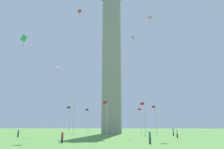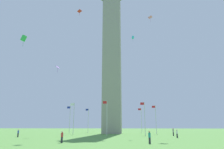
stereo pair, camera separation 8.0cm
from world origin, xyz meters
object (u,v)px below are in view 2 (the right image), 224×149
person_teal_shirt (150,137)px  kite_red_diamond (80,11)px  flagpole_nw (88,119)px  kite_green_box (24,38)px  flagpole_w (115,119)px  kite_purple_diamond (58,67)px  flagpole_n (70,118)px  kite_cyan_box (133,37)px  person_red_shirt (62,137)px  kite_pink_diamond (150,17)px  flagpole_ne (73,117)px  flagpole_sw (141,119)px  obelisk_monument (112,52)px  person_blue_shirt (18,133)px  flagpole_se (145,117)px  person_white_shirt (177,134)px  person_gray_shirt (173,132)px  flagpole_e (107,116)px  flagpole_s (156,118)px

person_teal_shirt → kite_red_diamond: kite_red_diamond is taller
flagpole_nw → kite_green_box: kite_green_box is taller
flagpole_w → kite_purple_diamond: size_ratio=4.88×
flagpole_n → kite_cyan_box: 31.98m
person_red_shirt → kite_purple_diamond: bearing=30.5°
kite_purple_diamond → kite_pink_diamond: size_ratio=1.11×
flagpole_ne → flagpole_sw: size_ratio=1.00×
obelisk_monument → flagpole_sw: bearing=-134.8°
kite_purple_diamond → person_blue_shirt: bearing=50.0°
flagpole_sw → kite_cyan_box: 30.67m
person_red_shirt → kite_purple_diamond: size_ratio=0.93×
kite_red_diamond → kite_cyan_box: 15.70m
obelisk_monument → kite_red_diamond: obelisk_monument is taller
person_blue_shirt → kite_purple_diamond: (-5.32, -6.35, 16.32)m
flagpole_se → person_white_shirt: size_ratio=5.16×
flagpole_n → flagpole_sw: size_ratio=1.00×
flagpole_se → person_teal_shirt: (1.02, 25.76, -3.83)m
kite_pink_diamond → flagpole_n: bearing=-31.2°
person_gray_shirt → kite_green_box: bearing=62.9°
flagpole_e → flagpole_se: (-9.50, -3.94, 0.00)m
person_red_shirt → kite_cyan_box: kite_cyan_box is taller
flagpole_se → person_blue_shirt: (27.56, 11.80, -3.85)m
kite_purple_diamond → kite_pink_diamond: (-24.37, 0.23, 13.02)m
flagpole_e → person_blue_shirt: bearing=23.5°
flagpole_sw → kite_green_box: size_ratio=3.20×
flagpole_s → kite_cyan_box: (6.45, 12.54, 21.17)m
flagpole_w → kite_green_box: 45.45m
person_gray_shirt → kite_green_box: kite_green_box is taller
flagpole_e → flagpole_sw: same height
flagpole_se → flagpole_nw: same height
kite_pink_diamond → kite_cyan_box: 6.88m
flagpole_s → person_white_shirt: flagpole_s is taller
flagpole_nw → flagpole_se: bearing=135.0°
person_gray_shirt → kite_cyan_box: 26.48m
flagpole_n → flagpole_ne: (-3.94, 9.50, 0.00)m
flagpole_n → person_gray_shirt: size_ratio=4.75×
obelisk_monument → person_blue_shirt: size_ratio=32.94×
flagpole_ne → kite_green_box: 23.88m
flagpole_ne → kite_red_diamond: size_ratio=5.54×
flagpole_se → kite_cyan_box: 21.54m
flagpole_s → kite_green_box: kite_green_box is taller
kite_purple_diamond → person_gray_shirt: bearing=-175.9°
flagpole_w → flagpole_nw: size_ratio=1.00×
flagpole_se → kite_red_diamond: 32.11m
flagpole_ne → kite_purple_diamond: size_ratio=4.88×
kite_green_box → kite_pink_diamond: bearing=-159.7°
kite_pink_diamond → flagpole_s: bearing=-96.8°
kite_cyan_box → person_white_shirt: bearing=134.3°
flagpole_n → kite_green_box: kite_green_box is taller
flagpole_nw → person_white_shirt: bearing=129.0°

